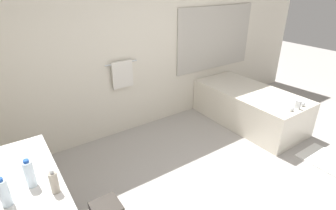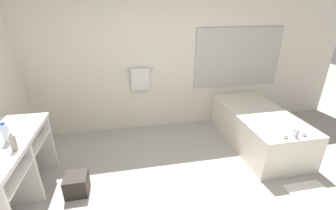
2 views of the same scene
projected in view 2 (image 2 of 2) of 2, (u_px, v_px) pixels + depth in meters
wall_back_with_blinds at (159, 57)px, 3.98m from camera, size 7.40×0.13×2.70m
vanity_counter at (8, 159)px, 2.46m from camera, size 0.59×1.35×0.87m
bathtub at (257, 125)px, 3.80m from camera, size 0.90×1.83×0.71m
water_bottle_1 at (6, 133)px, 2.28m from camera, size 0.07×0.07×0.23m
soap_dispenser at (13, 143)px, 2.17m from camera, size 0.06×0.06×0.20m
waste_bin at (77, 184)px, 2.80m from camera, size 0.27×0.27×0.26m
bath_mat at (324, 206)px, 2.64m from camera, size 0.52×0.78×0.02m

